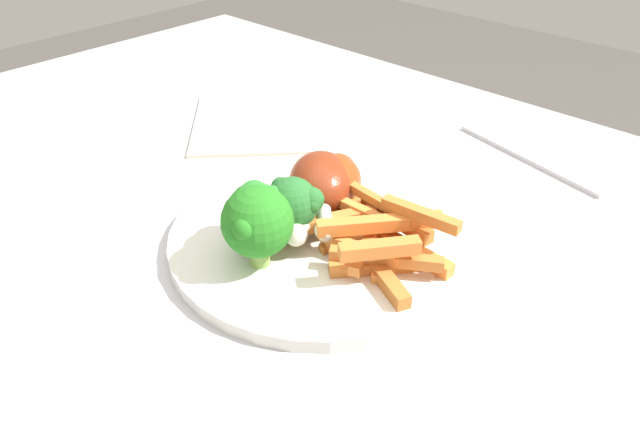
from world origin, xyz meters
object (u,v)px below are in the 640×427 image
Objects in this scene: dinner_plate at (320,238)px; fork at (527,158)px; broccoli_floret_middle at (258,221)px; carrot_fries_pile at (373,235)px; dining_table at (309,308)px; broccoli_floret_front at (293,203)px; broccoli_floret_back at (257,210)px; chicken_drumstick_extra at (325,185)px; chicken_drumstick_far at (329,186)px; chicken_drumstick_near at (321,184)px.

dinner_plate is 0.28m from fork.
broccoli_floret_middle reaches higher than carrot_fries_pile.
dining_table is 21.12× the size of broccoli_floret_front.
broccoli_floret_back is 0.45× the size of chicken_drumstick_extra.
dinner_plate is at bearing -57.94° from chicken_drumstick_far.
broccoli_floret_back reaches higher than dinner_plate.
chicken_drumstick_far is at bearing 83.60° from fork.
chicken_drumstick_near is (-0.00, 0.08, -0.01)m from broccoli_floret_back.
chicken_drumstick_extra is (-0.08, 0.02, 0.01)m from carrot_fries_pile.
dinner_plate is at bearing -52.91° from chicken_drumstick_extra.
carrot_fries_pile is at bearing -16.71° from chicken_drumstick_extra.
chicken_drumstick_extra is at bearing 62.19° from chicken_drumstick_near.
dinner_plate is 3.85× the size of broccoli_floret_middle.
broccoli_floret_front reaches higher than dinner_plate.
chicken_drumstick_extra is 0.71× the size of fork.
fork is at bearing 78.44° from broccoli_floret_middle.
broccoli_floret_back is 0.45× the size of chicken_drumstick_far.
carrot_fries_pile is at bearing -14.39° from chicken_drumstick_near.
chicken_drumstick_extra is at bearing 127.09° from dinner_plate.
chicken_drumstick_near is at bearing 131.14° from dinner_plate.
broccoli_floret_front reaches higher than carrot_fries_pile.
chicken_drumstick_extra is (-0.02, 0.10, -0.02)m from broccoli_floret_middle.
chicken_drumstick_far is at bearing 24.33° from chicken_drumstick_extra.
chicken_drumstick_far is 1.00× the size of chicken_drumstick_extra.
broccoli_floret_back is 0.32× the size of fork.
chicken_drumstick_far is 0.71× the size of fork.
broccoli_floret_front reaches higher than dining_table.
carrot_fries_pile is (0.06, 0.03, -0.02)m from broccoli_floret_front.
broccoli_floret_front is 0.31× the size of fork.
broccoli_floret_front is (-0.01, -0.02, 0.04)m from dinner_plate.
carrot_fries_pile is at bearing 13.40° from dinner_plate.
broccoli_floret_back reaches higher than fork.
broccoli_floret_middle is 0.51× the size of carrot_fries_pile.
broccoli_floret_back is (-0.01, -0.05, 0.14)m from dining_table.
broccoli_floret_middle is (0.01, -0.07, 0.14)m from dining_table.
chicken_drumstick_near is 0.01m from chicken_drumstick_far.
dinner_plate is at bearing 63.19° from broccoli_floret_front.
broccoli_floret_back reaches higher than chicken_drumstick_far.
dinner_plate is 4.51× the size of broccoli_floret_back.
broccoli_floret_back is 0.33m from fork.
chicken_drumstick_far is (-0.02, 0.10, -0.02)m from broccoli_floret_middle.
broccoli_floret_front is 0.06m from chicken_drumstick_extra.
broccoli_floret_middle reaches higher than chicken_drumstick_far.
dinner_plate is at bearing -166.60° from carrot_fries_pile.
dining_table is at bearing 106.84° from broccoli_floret_front.
broccoli_floret_back reaches higher than chicken_drumstick_extra.
broccoli_floret_middle is 0.02m from broccoli_floret_back.
broccoli_floret_front is at bearing 95.40° from broccoli_floret_middle.
dining_table is at bearing 83.06° from broccoli_floret_back.
fork is at bearing 77.22° from dinner_plate.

